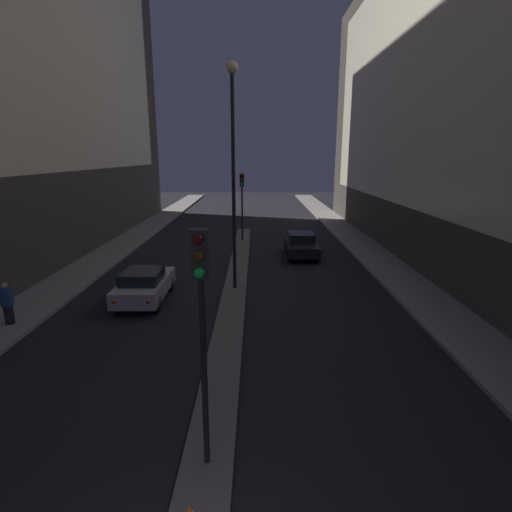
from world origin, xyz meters
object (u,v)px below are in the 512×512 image
Objects in this scene: car_left_lane at (144,285)px; pedestrian_on_left_sidewalk at (7,303)px; traffic_light_mid at (242,192)px; traffic_light_near at (201,299)px; street_lamp at (233,143)px; car_right_lane at (301,245)px.

pedestrian_on_left_sidewalk reaches higher than car_left_lane.
car_left_lane is (-3.83, -12.14, -2.90)m from traffic_light_mid.
traffic_light_near and traffic_light_mid have the same top height.
street_lamp is 9.67m from car_right_lane.
car_left_lane is at bearing -159.52° from street_lamp.
traffic_light_mid is at bearing 61.47° from pedestrian_on_left_sidewalk.
traffic_light_near is 1.16× the size of car_right_lane.
car_right_lane is 2.62× the size of pedestrian_on_left_sidewalk.
street_lamp reaches higher than car_left_lane.
street_lamp is 6.24× the size of pedestrian_on_left_sidewalk.
traffic_light_mid is 6.33m from car_right_lane.
traffic_light_near is at bearing -68.15° from car_left_lane.
street_lamp is at bearing -90.00° from traffic_light_mid.
pedestrian_on_left_sidewalk is (-8.08, -14.86, -2.68)m from traffic_light_mid.
car_right_lane is at bearing 77.70° from traffic_light_near.
car_left_lane is 2.56× the size of pedestrian_on_left_sidewalk.
traffic_light_near is 3.04× the size of pedestrian_on_left_sidewalk.
traffic_light_near reaches higher than pedestrian_on_left_sidewalk.
traffic_light_mid is 1.16× the size of car_right_lane.
pedestrian_on_left_sidewalk is (-4.25, -2.72, 0.22)m from car_left_lane.
pedestrian_on_left_sidewalk is (-11.91, -10.75, 0.23)m from car_right_lane.
car_left_lane is at bearing -107.51° from traffic_light_mid.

